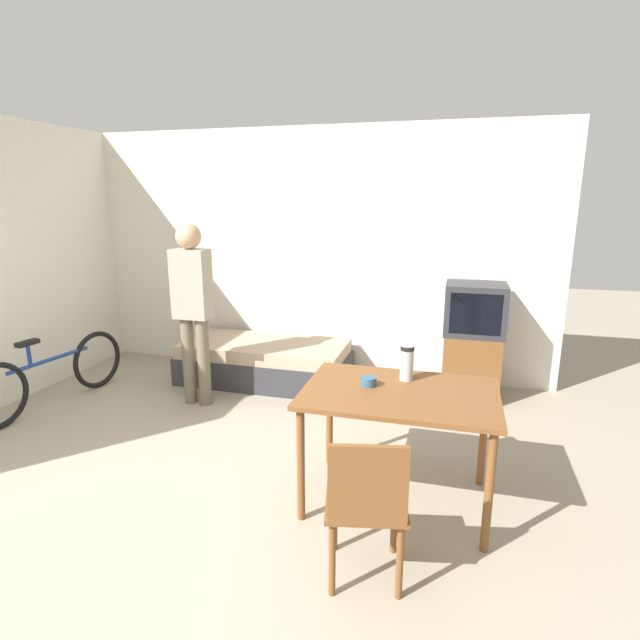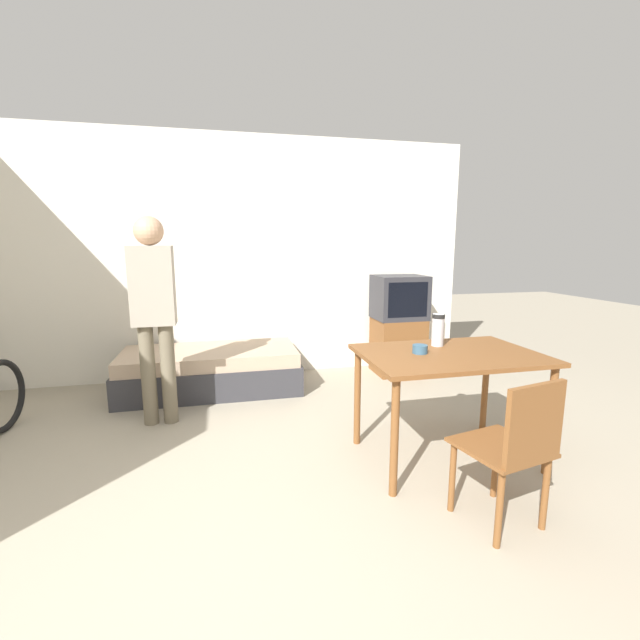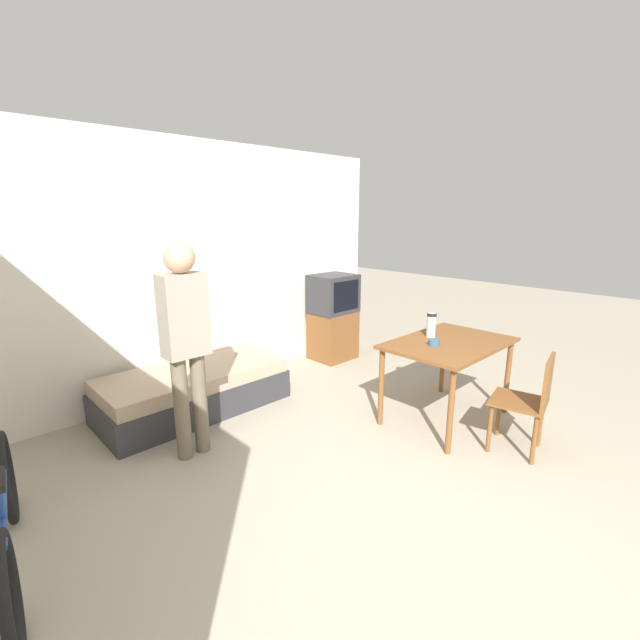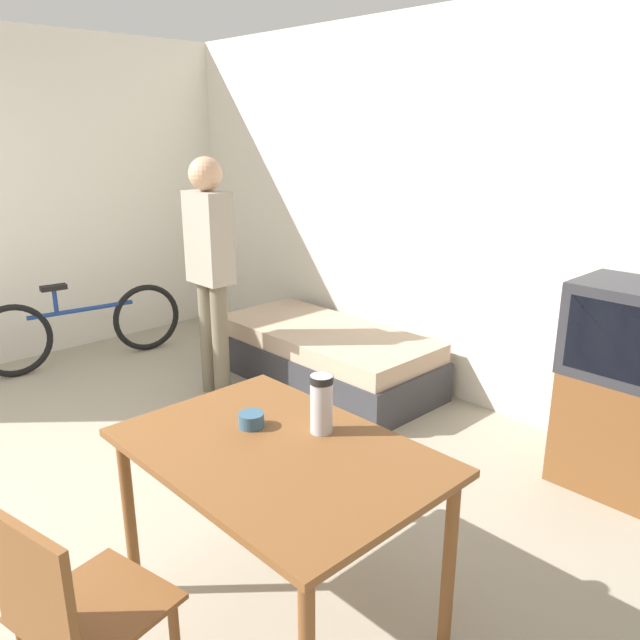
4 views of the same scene
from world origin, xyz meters
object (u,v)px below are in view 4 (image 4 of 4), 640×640
Objects in this scene: daybed at (325,356)px; person_standing at (210,260)px; bicycle at (83,327)px; thermos_flask at (321,401)px; dining_table at (278,470)px; wooden_chair at (71,612)px; tv at (622,387)px; mate_bowl at (251,420)px.

person_standing is at bearing -118.79° from daybed.
bicycle is at bearing -161.64° from person_standing.
thermos_flask is (1.67, -1.64, 0.69)m from daybed.
wooden_chair is at bearing -94.68° from dining_table.
daybed is 1.17m from person_standing.
wooden_chair reaches higher than daybed.
tv is 1.36× the size of wooden_chair.
tv reaches higher than dining_table.
thermos_flask is (0.08, 1.00, 0.43)m from wooden_chair.
dining_table is at bearing -48.16° from daybed.
daybed is 7.63× the size of thermos_flask.
tv is 11.19× the size of mate_bowl.
dining_table is at bearing -11.31° from bicycle.
tv reaches higher than mate_bowl.
daybed is 1.07× the size of bicycle.
person_standing is 16.82× the size of mate_bowl.
tv is 1.88m from thermos_flask.
bicycle is 3.47m from thermos_flask.
daybed is 2.53m from dining_table.
tv is 2.10m from mate_bowl.
bicycle reaches higher than daybed.
wooden_chair is at bearing -23.89° from bicycle.
person_standing reaches higher than tv.
person_standing is 2.27m from thermos_flask.
daybed is at bearing 128.64° from mate_bowl.
wooden_chair is 1.09m from thermos_flask.
tv is at bearing 70.31° from mate_bowl.
thermos_flask is (-0.48, -1.79, 0.32)m from tv.
bicycle is at bearing -145.54° from daybed.
bicycle is (-3.31, 1.46, -0.17)m from wooden_chair.
person_standing is (-2.07, 1.11, 0.34)m from dining_table.
wooden_chair reaches higher than dining_table.
daybed is 1.04× the size of person_standing.
dining_table is 1.43× the size of wooden_chair.
wooden_chair is (1.59, -2.64, 0.27)m from daybed.
mate_bowl reaches higher than bicycle.
tv reaches higher than daybed.
daybed is at bearing 131.84° from dining_table.
tv is 2.85m from wooden_chair.
person_standing is at bearing -160.79° from tv.
tv is at bearing 78.67° from wooden_chair.
wooden_chair is at bearing -94.64° from thermos_flask.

